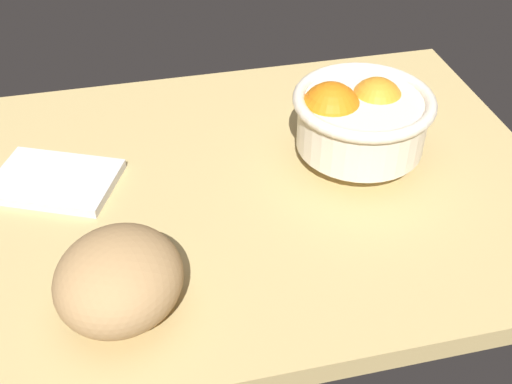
% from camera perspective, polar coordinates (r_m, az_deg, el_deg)
% --- Properties ---
extents(ground_plane, '(0.76, 0.60, 0.03)m').
position_cam_1_polar(ground_plane, '(0.86, 1.06, 0.41)').
color(ground_plane, tan).
extents(fruit_bowl, '(0.19, 0.19, 0.12)m').
position_cam_1_polar(fruit_bowl, '(0.86, 9.25, 6.59)').
color(fruit_bowl, beige).
rests_on(fruit_bowl, ground).
extents(bread_loaf, '(0.18, 0.18, 0.09)m').
position_cam_1_polar(bread_loaf, '(0.67, -12.29, -7.69)').
color(bread_loaf, tan).
rests_on(bread_loaf, ground).
extents(napkin_folded, '(0.19, 0.16, 0.01)m').
position_cam_1_polar(napkin_folded, '(0.88, -17.72, 0.99)').
color(napkin_folded, silver).
rests_on(napkin_folded, ground).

